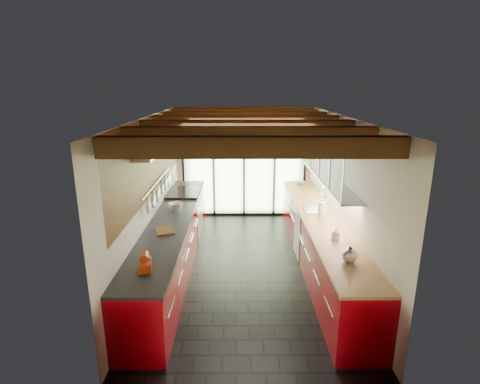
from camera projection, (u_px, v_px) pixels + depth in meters
The scene contains 18 objects.
ground at pixel (246, 266), 6.61m from camera, with size 5.50×5.50×0.00m, color black.
room_shell at pixel (247, 175), 6.16m from camera, with size 5.50×5.50×5.50m.
ceiling_beams at pixel (246, 123), 6.30m from camera, with size 3.14×5.06×4.90m.
glass_door at pixel (244, 148), 8.74m from camera, with size 2.95×0.10×2.90m.
left_counter at pixel (173, 242), 6.48m from camera, with size 0.68×5.00×0.92m.
range_stove at pixel (184, 214), 7.87m from camera, with size 0.66×0.90×0.97m.
right_counter at pixel (320, 242), 6.49m from camera, with size 0.68×5.00×0.92m.
sink_assembly at pixel (317, 207), 6.74m from camera, with size 0.45×0.52×0.43m.
upper_cabinets_right at pixel (330, 160), 6.40m from camera, with size 0.34×3.00×3.00m.
left_wall_fixtures at pixel (160, 163), 6.35m from camera, with size 0.28×2.60×0.96m.
stand_mixer at pixel (145, 262), 4.54m from camera, with size 0.18×0.27×0.23m.
pot_large at pixel (175, 207), 6.67m from camera, with size 0.22×0.22×0.14m, color silver.
pot_small at pixel (177, 205), 6.87m from camera, with size 0.23×0.23×0.09m, color silver.
cutting_board at pixel (164, 231), 5.72m from camera, with size 0.25×0.36×0.03m, color brown.
kettle at pixel (350, 254), 4.72m from camera, with size 0.23×0.26×0.23m.
paper_towel at pixel (321, 210), 6.32m from camera, with size 0.13×0.13×0.31m.
soap_bottle at pixel (336, 234), 5.40m from camera, with size 0.08×0.09×0.19m, color silver.
bowl at pixel (300, 183), 8.50m from camera, with size 0.20×0.20×0.05m, color silver.
Camera 1 is at (-0.14, -5.99, 3.08)m, focal length 28.00 mm.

